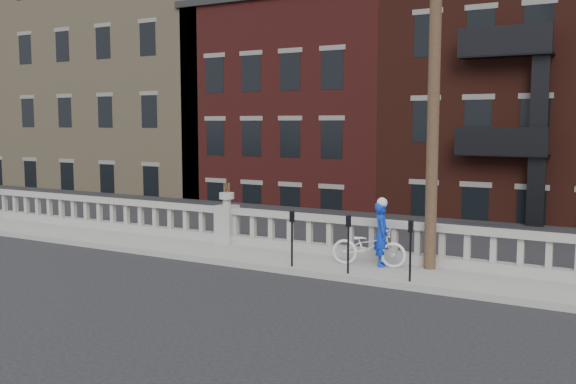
{
  "coord_description": "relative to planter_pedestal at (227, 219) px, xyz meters",
  "views": [
    {
      "loc": [
        10.78,
        -11.25,
        3.64
      ],
      "look_at": [
        2.49,
        3.2,
        1.84
      ],
      "focal_mm": 40.0,
      "sensor_mm": 36.0,
      "label": 1
    }
  ],
  "objects": [
    {
      "name": "ground",
      "position": [
        0.0,
        -3.95,
        -0.83
      ],
      "size": [
        120.0,
        120.0,
        0.0
      ],
      "primitive_type": "plane",
      "color": "black",
      "rests_on": "ground"
    },
    {
      "name": "sidewalk",
      "position": [
        0.0,
        -0.95,
        -0.76
      ],
      "size": [
        32.0,
        2.2,
        0.15
      ],
      "primitive_type": "cube",
      "color": "gray",
      "rests_on": "ground"
    },
    {
      "name": "balustrade",
      "position": [
        0.0,
        0.0,
        -0.19
      ],
      "size": [
        28.0,
        0.34,
        1.03
      ],
      "color": "gray",
      "rests_on": "sidewalk"
    },
    {
      "name": "planter_pedestal",
      "position": [
        0.0,
        0.0,
        0.0
      ],
      "size": [
        0.55,
        0.55,
        1.76
      ],
      "color": "gray",
      "rests_on": "sidewalk"
    },
    {
      "name": "lower_level",
      "position": [
        0.56,
        19.09,
        1.8
      ],
      "size": [
        80.0,
        44.0,
        20.8
      ],
      "color": "#605E59",
      "rests_on": "ground"
    },
    {
      "name": "utility_pole",
      "position": [
        6.2,
        -0.35,
        4.41
      ],
      "size": [
        1.6,
        0.28,
        10.0
      ],
      "color": "#422D1E",
      "rests_on": "sidewalk"
    },
    {
      "name": "parking_meter_a",
      "position": [
        3.21,
        -1.8,
        0.17
      ],
      "size": [
        0.1,
        0.09,
        1.36
      ],
      "color": "black",
      "rests_on": "sidewalk"
    },
    {
      "name": "parking_meter_b",
      "position": [
        4.71,
        -1.8,
        0.17
      ],
      "size": [
        0.1,
        0.09,
        1.36
      ],
      "color": "black",
      "rests_on": "sidewalk"
    },
    {
      "name": "parking_meter_c",
      "position": [
        6.21,
        -1.8,
        0.17
      ],
      "size": [
        0.1,
        0.09,
        1.36
      ],
      "color": "black",
      "rests_on": "sidewalk"
    },
    {
      "name": "bicycle",
      "position": [
        4.81,
        -0.8,
        -0.2
      ],
      "size": [
        1.92,
        0.95,
        0.96
      ],
      "primitive_type": "imported",
      "rotation": [
        0.0,
        0.0,
        1.75
      ],
      "color": "white",
      "rests_on": "sidewalk"
    },
    {
      "name": "cyclist",
      "position": [
        5.08,
        -0.65,
        0.11
      ],
      "size": [
        0.59,
        0.68,
        1.58
      ],
      "primitive_type": "imported",
      "rotation": [
        0.0,
        0.0,
        2.0
      ],
      "color": "#0C30BF",
      "rests_on": "sidewalk"
    }
  ]
}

